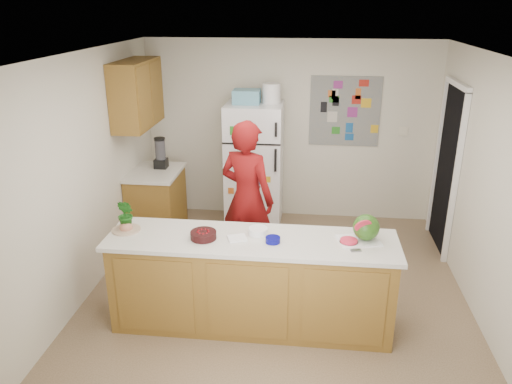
# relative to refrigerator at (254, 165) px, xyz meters

# --- Properties ---
(floor) EXTENTS (4.00, 4.50, 0.02)m
(floor) POSITION_rel_refrigerator_xyz_m (0.45, -1.88, -0.86)
(floor) COLOR brown
(floor) RESTS_ON ground
(wall_back) EXTENTS (4.00, 0.02, 2.50)m
(wall_back) POSITION_rel_refrigerator_xyz_m (0.45, 0.38, 0.40)
(wall_back) COLOR beige
(wall_back) RESTS_ON ground
(wall_left) EXTENTS (0.02, 4.50, 2.50)m
(wall_left) POSITION_rel_refrigerator_xyz_m (-1.56, -1.88, 0.40)
(wall_left) COLOR beige
(wall_left) RESTS_ON ground
(wall_right) EXTENTS (0.02, 4.50, 2.50)m
(wall_right) POSITION_rel_refrigerator_xyz_m (2.46, -1.88, 0.40)
(wall_right) COLOR beige
(wall_right) RESTS_ON ground
(ceiling) EXTENTS (4.00, 4.50, 0.02)m
(ceiling) POSITION_rel_refrigerator_xyz_m (0.45, -1.88, 1.66)
(ceiling) COLOR white
(ceiling) RESTS_ON wall_back
(doorway) EXTENTS (0.03, 0.85, 2.04)m
(doorway) POSITION_rel_refrigerator_xyz_m (2.44, -0.43, 0.17)
(doorway) COLOR black
(doorway) RESTS_ON ground
(peninsula_base) EXTENTS (2.60, 0.62, 0.88)m
(peninsula_base) POSITION_rel_refrigerator_xyz_m (0.25, -2.38, -0.41)
(peninsula_base) COLOR brown
(peninsula_base) RESTS_ON floor
(peninsula_top) EXTENTS (2.68, 0.70, 0.04)m
(peninsula_top) POSITION_rel_refrigerator_xyz_m (0.25, -2.38, 0.05)
(peninsula_top) COLOR silver
(peninsula_top) RESTS_ON peninsula_base
(side_counter_base) EXTENTS (0.60, 0.80, 0.86)m
(side_counter_base) POSITION_rel_refrigerator_xyz_m (-1.24, -0.53, -0.42)
(side_counter_base) COLOR brown
(side_counter_base) RESTS_ON floor
(side_counter_top) EXTENTS (0.64, 0.84, 0.04)m
(side_counter_top) POSITION_rel_refrigerator_xyz_m (-1.24, -0.53, 0.03)
(side_counter_top) COLOR silver
(side_counter_top) RESTS_ON side_counter_base
(upper_cabinets) EXTENTS (0.35, 1.00, 0.80)m
(upper_cabinets) POSITION_rel_refrigerator_xyz_m (-1.37, -0.58, 1.05)
(upper_cabinets) COLOR brown
(upper_cabinets) RESTS_ON wall_left
(refrigerator) EXTENTS (0.75, 0.70, 1.70)m
(refrigerator) POSITION_rel_refrigerator_xyz_m (0.00, 0.00, 0.00)
(refrigerator) COLOR silver
(refrigerator) RESTS_ON floor
(fridge_top_bin) EXTENTS (0.35, 0.28, 0.18)m
(fridge_top_bin) POSITION_rel_refrigerator_xyz_m (-0.10, 0.00, 0.94)
(fridge_top_bin) COLOR #5999B2
(fridge_top_bin) RESTS_ON refrigerator
(photo_collage) EXTENTS (0.95, 0.01, 0.95)m
(photo_collage) POSITION_rel_refrigerator_xyz_m (1.20, 0.36, 0.70)
(photo_collage) COLOR slate
(photo_collage) RESTS_ON wall_back
(person) EXTENTS (0.77, 0.66, 1.79)m
(person) POSITION_rel_refrigerator_xyz_m (0.08, -1.35, 0.04)
(person) COLOR maroon
(person) RESTS_ON floor
(blender_appliance) EXTENTS (0.13, 0.13, 0.38)m
(blender_appliance) POSITION_rel_refrigerator_xyz_m (-1.19, -0.39, 0.24)
(blender_appliance) COLOR black
(blender_appliance) RESTS_ON side_counter_top
(cutting_board) EXTENTS (0.43, 0.36, 0.01)m
(cutting_board) POSITION_rel_refrigerator_xyz_m (1.22, -2.32, 0.08)
(cutting_board) COLOR white
(cutting_board) RESTS_ON peninsula_top
(watermelon) EXTENTS (0.24, 0.24, 0.24)m
(watermelon) POSITION_rel_refrigerator_xyz_m (1.28, -2.30, 0.20)
(watermelon) COLOR #275715
(watermelon) RESTS_ON cutting_board
(watermelon_slice) EXTENTS (0.16, 0.16, 0.02)m
(watermelon_slice) POSITION_rel_refrigerator_xyz_m (1.13, -2.37, 0.09)
(watermelon_slice) COLOR #D62C4E
(watermelon_slice) RESTS_ON cutting_board
(cherry_bowl) EXTENTS (0.31, 0.31, 0.07)m
(cherry_bowl) POSITION_rel_refrigerator_xyz_m (-0.19, -2.43, 0.11)
(cherry_bowl) COLOR black
(cherry_bowl) RESTS_ON peninsula_top
(white_bowl) EXTENTS (0.20, 0.20, 0.06)m
(white_bowl) POSITION_rel_refrigerator_xyz_m (0.30, -2.28, 0.10)
(white_bowl) COLOR silver
(white_bowl) RESTS_ON peninsula_top
(cobalt_bowl) EXTENTS (0.15, 0.15, 0.05)m
(cobalt_bowl) POSITION_rel_refrigerator_xyz_m (0.45, -2.43, 0.10)
(cobalt_bowl) COLOR #060561
(cobalt_bowl) RESTS_ON peninsula_top
(plate) EXTENTS (0.33, 0.33, 0.02)m
(plate) POSITION_rel_refrigerator_xyz_m (-0.95, -2.34, 0.08)
(plate) COLOR beige
(plate) RESTS_ON peninsula_top
(paper_towel) EXTENTS (0.21, 0.19, 0.02)m
(paper_towel) POSITION_rel_refrigerator_xyz_m (0.12, -2.41, 0.08)
(paper_towel) COLOR white
(paper_towel) RESTS_ON peninsula_top
(keys) EXTENTS (0.10, 0.06, 0.01)m
(keys) POSITION_rel_refrigerator_xyz_m (1.18, -2.52, 0.08)
(keys) COLOR slate
(keys) RESTS_ON peninsula_top
(potted_plant) EXTENTS (0.22, 0.21, 0.31)m
(potted_plant) POSITION_rel_refrigerator_xyz_m (-0.94, -2.33, 0.23)
(potted_plant) COLOR #0B3E0E
(potted_plant) RESTS_ON peninsula_top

